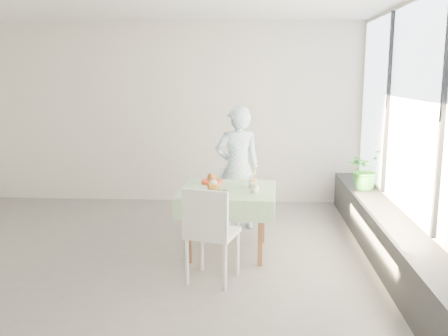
# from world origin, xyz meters

# --- Properties ---
(floor) EXTENTS (6.00, 6.00, 0.00)m
(floor) POSITION_xyz_m (0.00, 0.00, 0.00)
(floor) COLOR #615E5C
(floor) RESTS_ON ground
(wall_back) EXTENTS (6.00, 0.02, 2.80)m
(wall_back) POSITION_xyz_m (0.00, 2.50, 1.40)
(wall_back) COLOR silver
(wall_back) RESTS_ON ground
(wall_front) EXTENTS (6.00, 0.02, 2.80)m
(wall_front) POSITION_xyz_m (0.00, -2.50, 1.40)
(wall_front) COLOR silver
(wall_front) RESTS_ON ground
(wall_right) EXTENTS (0.02, 5.00, 2.80)m
(wall_right) POSITION_xyz_m (3.00, 0.00, 1.40)
(wall_right) COLOR silver
(wall_right) RESTS_ON ground
(window_pane) EXTENTS (0.01, 4.80, 2.18)m
(window_pane) POSITION_xyz_m (2.97, 0.00, 1.65)
(window_pane) COLOR #D1E0F9
(window_pane) RESTS_ON ground
(window_ledge) EXTENTS (0.40, 4.80, 0.50)m
(window_ledge) POSITION_xyz_m (2.80, 0.00, 0.25)
(window_ledge) COLOR black
(window_ledge) RESTS_ON ground
(cafe_table) EXTENTS (1.09, 1.09, 0.74)m
(cafe_table) POSITION_xyz_m (1.05, 0.15, 0.46)
(cafe_table) COLOR brown
(cafe_table) RESTS_ON ground
(chair_far) EXTENTS (0.39, 0.39, 0.81)m
(chair_far) POSITION_xyz_m (0.98, 0.90, 0.25)
(chair_far) COLOR white
(chair_far) RESTS_ON ground
(chair_near) EXTENTS (0.56, 0.56, 0.96)m
(chair_near) POSITION_xyz_m (0.94, -0.67, 0.30)
(chair_near) COLOR white
(chair_near) RESTS_ON ground
(diner) EXTENTS (0.66, 0.51, 1.61)m
(diner) POSITION_xyz_m (1.12, 1.06, 0.81)
(diner) COLOR #93C9EB
(diner) RESTS_ON ground
(main_dish) EXTENTS (0.28, 0.28, 0.15)m
(main_dish) POSITION_xyz_m (0.91, -0.06, 0.79)
(main_dish) COLOR white
(main_dish) RESTS_ON cafe_table
(juice_cup_orange) EXTENTS (0.10, 0.10, 0.28)m
(juice_cup_orange) POSITION_xyz_m (1.32, 0.21, 0.81)
(juice_cup_orange) COLOR white
(juice_cup_orange) RESTS_ON cafe_table
(juice_cup_lemonade) EXTENTS (0.09, 0.09, 0.26)m
(juice_cup_lemonade) POSITION_xyz_m (1.35, -0.03, 0.80)
(juice_cup_lemonade) COLOR white
(juice_cup_lemonade) RESTS_ON cafe_table
(second_dish) EXTENTS (0.25, 0.25, 0.12)m
(second_dish) POSITION_xyz_m (0.84, 0.41, 0.78)
(second_dish) COLOR red
(second_dish) RESTS_ON cafe_table
(potted_plant) EXTENTS (0.65, 0.65, 0.54)m
(potted_plant) POSITION_xyz_m (2.81, 1.30, 0.77)
(potted_plant) COLOR #2C7627
(potted_plant) RESTS_ON window_ledge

